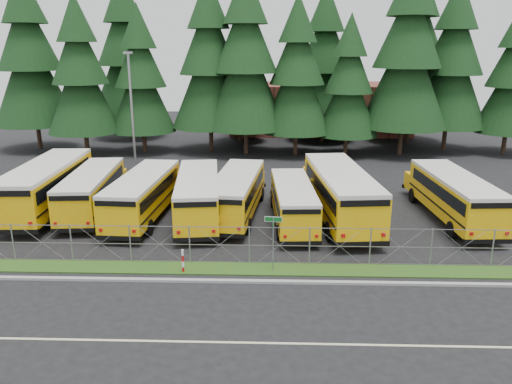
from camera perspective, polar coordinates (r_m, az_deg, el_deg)
ground at (r=26.32m, az=1.53°, el=-7.31°), size 120.00×120.00×0.00m
curb at (r=23.48m, az=1.49°, el=-10.21°), size 50.00×0.25×0.12m
grass_verge at (r=24.76m, az=1.51°, el=-8.82°), size 50.00×1.40×0.06m
road_lane_line at (r=19.25m, az=1.39°, el=-16.88°), size 50.00×0.12×0.01m
chainlink_fence at (r=25.01m, az=1.54°, el=-6.13°), size 44.00×0.10×2.00m
brick_building at (r=64.83m, az=7.15°, el=9.51°), size 22.00×10.00×6.00m
bus_0 at (r=35.63m, az=-22.53°, el=0.54°), size 3.47×12.48×3.24m
bus_1 at (r=34.35m, az=-18.07°, el=0.02°), size 3.36×10.74×2.77m
bus_2 at (r=32.36m, az=-12.58°, el=-0.46°), size 3.21×11.00×2.85m
bus_3 at (r=31.64m, az=-6.61°, el=-0.53°), size 3.84×11.18×2.87m
bus_4 at (r=31.93m, az=-2.15°, el=-0.33°), size 3.59×10.92×2.81m
bus_5 at (r=30.68m, az=4.21°, el=-1.30°), size 2.89×9.90×2.56m
bus_6 at (r=31.66m, az=9.47°, el=-0.27°), size 4.12×12.65×3.26m
bus_east at (r=33.53m, az=21.44°, el=-0.56°), size 3.23×11.29×2.93m
street_sign at (r=23.86m, az=1.98°, el=-4.60°), size 0.84×0.55×2.81m
striped_bollard at (r=24.49m, az=-8.36°, el=-7.83°), size 0.11×0.11×1.20m
light_standard at (r=43.33m, az=-14.00°, el=9.16°), size 0.70×0.35×10.14m
conifer_0 at (r=57.41m, az=-24.42°, el=13.42°), size 8.18×8.18×18.10m
conifer_1 at (r=52.62m, az=-19.43°, el=12.39°), size 7.02×7.02×15.53m
conifer_2 at (r=52.38m, az=-13.05°, el=12.40°), size 6.63×6.63×14.67m
conifer_3 at (r=51.72m, az=-5.35°, el=14.17°), size 7.84×7.84×17.33m
conifer_4 at (r=50.03m, az=-1.20°, el=14.46°), size 8.08×8.08×17.86m
conifer_5 at (r=49.91m, az=4.70°, el=13.03°), size 6.99×6.99×15.46m
conifer_6 at (r=50.37m, az=10.52°, el=11.82°), size 6.17×6.17×13.65m
conifer_7 at (r=51.91m, az=16.88°, el=14.42°), size 8.53×8.53×18.87m
conifer_8 at (r=55.59m, az=21.50°, el=13.23°), size 7.79×7.79×17.23m
conifer_10 at (r=61.46m, az=-14.64°, el=14.66°), size 8.42×8.42×18.63m
conifer_11 at (r=56.86m, az=-1.88°, el=12.64°), size 6.24×6.24×13.81m
conifer_12 at (r=57.72m, az=7.82°, el=14.22°), size 7.76×7.76×17.15m
conifer_13 at (r=59.38m, az=17.60°, el=14.71°), size 8.72×8.72×19.28m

